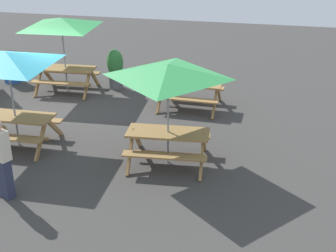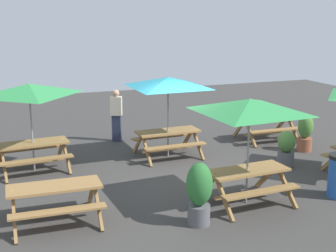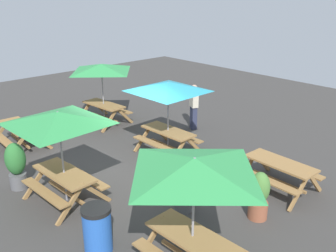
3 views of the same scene
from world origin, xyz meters
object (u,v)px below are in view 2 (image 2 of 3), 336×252
at_px(picnic_table_0, 29,96).
at_px(picnic_table_2, 250,114).
at_px(picnic_table_3, 55,195).
at_px(potted_plant_1, 305,132).
at_px(picnic_table_4, 266,123).
at_px(picnic_table_1, 168,88).
at_px(person_standing, 116,114).
at_px(potted_plant_0, 199,192).
at_px(potted_plant_2, 286,148).

xyz_separation_m(picnic_table_0, picnic_table_2, (4.11, -3.85, 0.00)).
distance_m(picnic_table_0, picnic_table_3, 3.65).
bearing_deg(potted_plant_1, picnic_table_4, 104.67).
bearing_deg(potted_plant_1, picnic_table_3, -162.97).
height_order(picnic_table_1, picnic_table_2, same).
height_order(picnic_table_2, picnic_table_3, picnic_table_2).
distance_m(picnic_table_4, potted_plant_1, 1.54).
bearing_deg(picnic_table_3, picnic_table_4, 29.73).
xyz_separation_m(picnic_table_4, potted_plant_1, (0.39, -1.49, 0.02)).
relative_size(picnic_table_0, picnic_table_1, 0.83).
distance_m(picnic_table_1, person_standing, 2.60).
distance_m(picnic_table_2, potted_plant_0, 2.02).
bearing_deg(potted_plant_1, picnic_table_1, 166.94).
relative_size(picnic_table_0, potted_plant_1, 2.04).
height_order(picnic_table_1, potted_plant_2, picnic_table_1).
distance_m(picnic_table_0, picnic_table_4, 7.50).
bearing_deg(picnic_table_0, picnic_table_1, -5.80).
bearing_deg(potted_plant_2, picnic_table_4, 68.78).
distance_m(picnic_table_1, potted_plant_0, 4.68).
relative_size(picnic_table_1, potted_plant_2, 2.90).
bearing_deg(person_standing, picnic_table_1, -41.42).
height_order(picnic_table_1, picnic_table_4, picnic_table_1).
bearing_deg(person_standing, picnic_table_3, -91.38).
bearing_deg(picnic_table_4, potted_plant_2, -109.63).
height_order(picnic_table_4, person_standing, person_standing).
relative_size(picnic_table_1, picnic_table_3, 1.53).
height_order(picnic_table_4, potted_plant_1, potted_plant_1).
xyz_separation_m(picnic_table_3, potted_plant_2, (6.26, 1.31, -0.06)).
height_order(picnic_table_1, picnic_table_3, picnic_table_1).
bearing_deg(picnic_table_3, person_standing, 65.66).
relative_size(picnic_table_0, picnic_table_3, 1.27).
height_order(picnic_table_1, person_standing, picnic_table_1).
bearing_deg(picnic_table_3, picnic_table_2, -5.21).
bearing_deg(picnic_table_2, potted_plant_2, 35.53).
distance_m(potted_plant_0, potted_plant_2, 4.39).
height_order(potted_plant_0, potted_plant_2, potted_plant_0).
bearing_deg(picnic_table_0, picnic_table_3, -92.64).
distance_m(picnic_table_1, picnic_table_3, 5.08).
relative_size(picnic_table_1, potted_plant_0, 2.24).
distance_m(picnic_table_2, potted_plant_1, 4.81).
bearing_deg(picnic_table_2, picnic_table_4, 50.01).
xyz_separation_m(picnic_table_3, potted_plant_0, (2.60, -1.11, 0.11)).
bearing_deg(picnic_table_2, picnic_table_1, 92.73).
xyz_separation_m(picnic_table_1, picnic_table_2, (0.39, -3.76, 0.00)).
distance_m(picnic_table_0, potted_plant_0, 5.38).
bearing_deg(potted_plant_1, picnic_table_2, -141.97).
distance_m(picnic_table_2, picnic_table_3, 4.28).
xyz_separation_m(picnic_table_2, potted_plant_1, (3.62, 2.83, -1.41)).
relative_size(picnic_table_2, picnic_table_4, 1.54).
relative_size(picnic_table_3, person_standing, 1.10).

